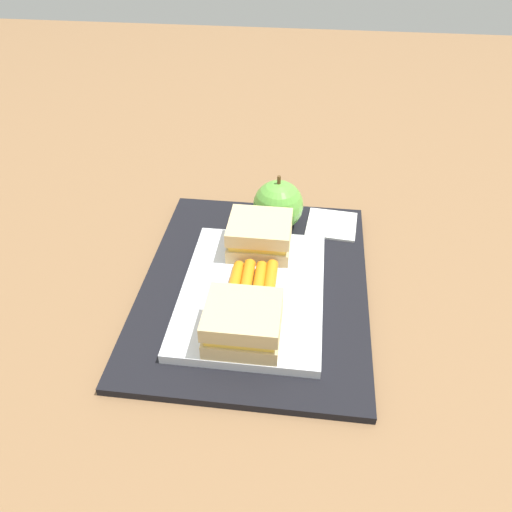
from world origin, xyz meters
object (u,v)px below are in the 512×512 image
food_tray (252,292)px  apple (278,205)px  paper_napkin (332,224)px  carrot_sticks_bundle (252,285)px  sandwich_half_left (243,323)px  sandwich_half_right (260,235)px

food_tray → apple: 0.15m
paper_napkin → carrot_sticks_bundle: bearing=149.3°
sandwich_half_left → paper_napkin: (0.24, -0.10, -0.03)m
food_tray → paper_napkin: (0.16, -0.10, -0.00)m
food_tray → sandwich_half_right: bearing=0.0°
sandwich_half_left → apple: (0.23, -0.02, 0.00)m
sandwich_half_right → sandwich_half_left: bearing=180.0°
sandwich_half_left → paper_napkin: sandwich_half_left is taller
carrot_sticks_bundle → paper_napkin: carrot_sticks_bundle is taller
sandwich_half_right → paper_napkin: size_ratio=1.14×
paper_napkin → sandwich_half_left: bearing=158.1°
carrot_sticks_bundle → sandwich_half_left: bearing=179.9°
food_tray → sandwich_half_left: (-0.08, 0.00, 0.03)m
sandwich_half_left → apple: 0.23m
food_tray → sandwich_half_left: sandwich_half_left is taller
carrot_sticks_bundle → food_tray: bearing=7.0°
apple → paper_napkin: 0.09m
paper_napkin → sandwich_half_right: bearing=130.6°
sandwich_half_right → carrot_sticks_bundle: size_ratio=1.04×
sandwich_half_left → carrot_sticks_bundle: size_ratio=1.04×
paper_napkin → food_tray: bearing=149.1°
carrot_sticks_bundle → apple: bearing=-6.7°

